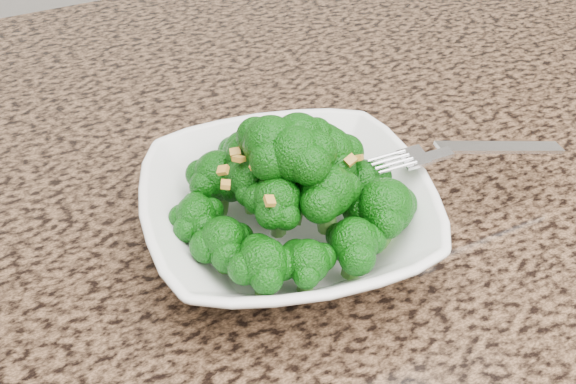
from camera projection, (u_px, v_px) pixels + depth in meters
name	position (u px, v px, depth m)	size (l,w,h in m)	color
granite_counter	(354.00, 252.00, 0.57)	(1.64, 1.04, 0.03)	brown
bowl	(288.00, 217.00, 0.54)	(0.21, 0.21, 0.05)	white
broccoli_pile	(288.00, 148.00, 0.50)	(0.19, 0.19, 0.07)	#0B5209
garlic_topping	(288.00, 98.00, 0.47)	(0.11, 0.11, 0.01)	gold
fork	(442.00, 154.00, 0.54)	(0.19, 0.03, 0.01)	silver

